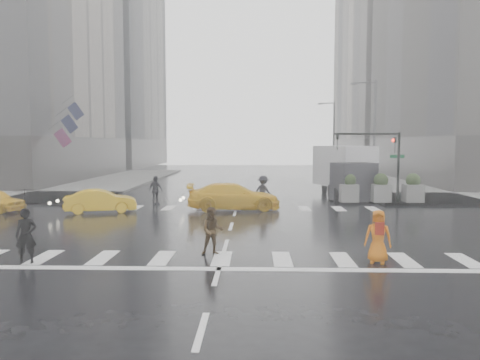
{
  "coord_description": "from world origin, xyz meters",
  "views": [
    {
      "loc": [
        1.09,
        -21.26,
        3.85
      ],
      "look_at": [
        0.35,
        2.0,
        1.99
      ],
      "focal_mm": 35.0,
      "sensor_mm": 36.0,
      "label": 1
    }
  ],
  "objects_px": {
    "box_truck": "(346,170)",
    "pedestrian_orange": "(378,236)",
    "traffic_signal_pole": "(382,153)",
    "pedestrian_brown": "(213,231)",
    "taxi_mid": "(101,201)"
  },
  "relations": [
    {
      "from": "pedestrian_orange",
      "to": "taxi_mid",
      "type": "bearing_deg",
      "value": 159.21
    },
    {
      "from": "pedestrian_brown",
      "to": "pedestrian_orange",
      "type": "bearing_deg",
      "value": -19.06
    },
    {
      "from": "box_truck",
      "to": "pedestrian_orange",
      "type": "bearing_deg",
      "value": -116.69
    },
    {
      "from": "taxi_mid",
      "to": "box_truck",
      "type": "height_order",
      "value": "box_truck"
    },
    {
      "from": "traffic_signal_pole",
      "to": "pedestrian_brown",
      "type": "distance_m",
      "value": 16.52
    },
    {
      "from": "traffic_signal_pole",
      "to": "taxi_mid",
      "type": "bearing_deg",
      "value": -166.79
    },
    {
      "from": "pedestrian_orange",
      "to": "taxi_mid",
      "type": "distance_m",
      "value": 16.33
    },
    {
      "from": "traffic_signal_pole",
      "to": "box_truck",
      "type": "distance_m",
      "value": 4.14
    },
    {
      "from": "pedestrian_brown",
      "to": "taxi_mid",
      "type": "bearing_deg",
      "value": 118.09
    },
    {
      "from": "traffic_signal_pole",
      "to": "pedestrian_orange",
      "type": "height_order",
      "value": "traffic_signal_pole"
    },
    {
      "from": "pedestrian_orange",
      "to": "box_truck",
      "type": "height_order",
      "value": "box_truck"
    },
    {
      "from": "taxi_mid",
      "to": "box_truck",
      "type": "xyz_separation_m",
      "value": [
        14.94,
        7.5,
        1.3
      ]
    },
    {
      "from": "pedestrian_orange",
      "to": "traffic_signal_pole",
      "type": "bearing_deg",
      "value": 94.01
    },
    {
      "from": "traffic_signal_pole",
      "to": "pedestrian_brown",
      "type": "height_order",
      "value": "traffic_signal_pole"
    },
    {
      "from": "pedestrian_brown",
      "to": "box_truck",
      "type": "bearing_deg",
      "value": 56.75
    }
  ]
}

